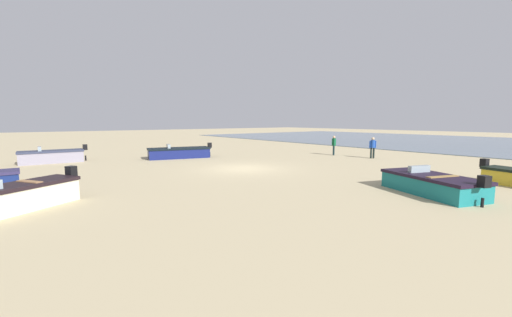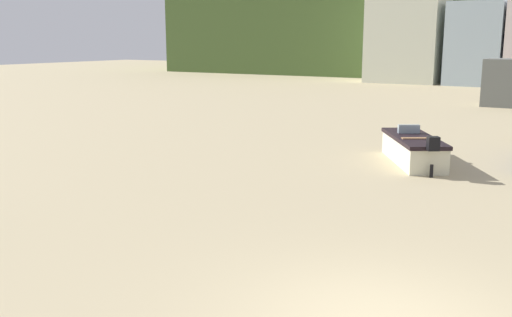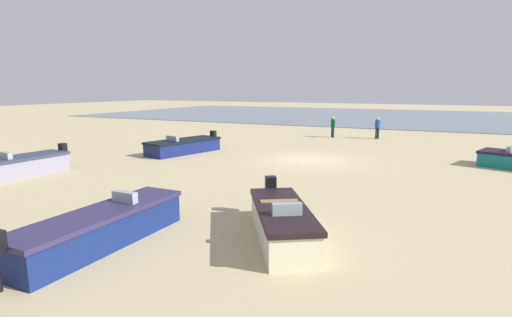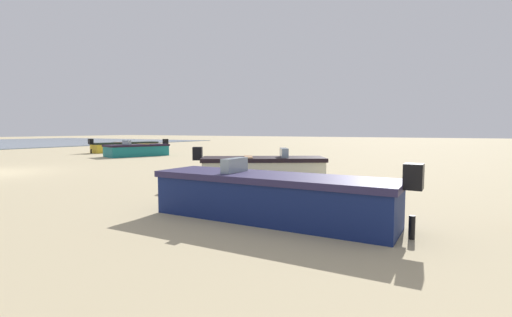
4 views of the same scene
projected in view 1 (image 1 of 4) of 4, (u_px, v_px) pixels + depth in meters
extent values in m
plane|color=tan|center=(243.00, 169.00, 18.99)|extent=(160.00, 160.00, 0.00)
cube|color=slate|center=(467.00, 142.00, 40.94)|extent=(80.00, 36.00, 0.06)
cube|color=#177276|center=(431.00, 186.00, 12.44)|extent=(4.09, 2.83, 0.64)
cube|color=black|center=(432.00, 176.00, 12.40)|extent=(4.21, 2.94, 0.12)
cube|color=black|center=(484.00, 181.00, 10.44)|extent=(0.37, 0.40, 0.40)
cylinder|color=black|center=(482.00, 203.00, 10.52)|extent=(0.13, 0.13, 0.32)
cube|color=#8C9EA8|center=(419.00, 169.00, 12.99)|extent=(0.53, 1.00, 0.28)
cube|color=olive|center=(442.00, 177.00, 11.95)|extent=(0.70, 1.40, 0.08)
cube|color=navy|center=(179.00, 154.00, 24.28)|extent=(2.60, 4.76, 0.69)
cube|color=black|center=(179.00, 148.00, 24.23)|extent=(2.70, 4.88, 0.12)
cube|color=black|center=(210.00, 145.00, 25.18)|extent=(0.38, 0.35, 0.40)
cylinder|color=black|center=(210.00, 154.00, 25.27)|extent=(0.12, 0.12, 0.34)
cube|color=#8C9EA8|center=(168.00, 146.00, 23.89)|extent=(0.94, 0.42, 0.28)
cube|color=beige|center=(16.00, 199.00, 10.10)|extent=(2.89, 3.72, 0.75)
cube|color=black|center=(15.00, 186.00, 10.04)|extent=(3.01, 3.85, 0.12)
cube|color=black|center=(71.00, 171.00, 11.88)|extent=(0.42, 0.41, 0.40)
cylinder|color=black|center=(73.00, 192.00, 11.98)|extent=(0.14, 0.14, 0.37)
cube|color=#946A44|center=(30.00, 182.00, 10.46)|extent=(0.97, 0.72, 0.08)
cube|color=black|center=(484.00, 163.00, 15.14)|extent=(0.34, 0.37, 0.40)
cylinder|color=black|center=(483.00, 177.00, 15.23)|extent=(0.12, 0.12, 0.31)
cube|color=gray|center=(52.00, 157.00, 21.53)|extent=(1.54, 3.82, 0.74)
cube|color=#2C3249|center=(51.00, 151.00, 21.48)|extent=(1.63, 3.92, 0.12)
cube|color=black|center=(85.00, 147.00, 22.62)|extent=(0.33, 0.30, 0.40)
cylinder|color=black|center=(86.00, 158.00, 22.72)|extent=(0.11, 0.11, 0.37)
cube|color=#8C9EA8|center=(39.00, 149.00, 21.08)|extent=(0.82, 0.24, 0.28)
cylinder|color=#14272B|center=(334.00, 150.00, 26.39)|extent=(0.20, 0.20, 0.82)
cylinder|color=#14272B|center=(334.00, 150.00, 26.20)|extent=(0.20, 0.20, 0.82)
cylinder|color=#0F4E2C|center=(334.00, 142.00, 26.21)|extent=(0.48, 0.48, 0.58)
cylinder|color=#0F4E2C|center=(334.00, 142.00, 26.43)|extent=(0.13, 0.13, 0.54)
cylinder|color=#0F4E2C|center=(334.00, 143.00, 26.00)|extent=(0.13, 0.13, 0.54)
sphere|color=tan|center=(334.00, 137.00, 26.16)|extent=(0.31, 0.31, 0.22)
cylinder|color=black|center=(374.00, 153.00, 24.07)|extent=(0.20, 0.20, 0.82)
cylinder|color=black|center=(371.00, 153.00, 24.07)|extent=(0.20, 0.20, 0.82)
cylinder|color=#193E97|center=(373.00, 144.00, 23.99)|extent=(0.48, 0.48, 0.58)
cylinder|color=#193E97|center=(376.00, 144.00, 23.99)|extent=(0.13, 0.13, 0.54)
cylinder|color=#193E97|center=(370.00, 144.00, 23.99)|extent=(0.13, 0.13, 0.54)
sphere|color=tan|center=(373.00, 139.00, 23.94)|extent=(0.31, 0.31, 0.22)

